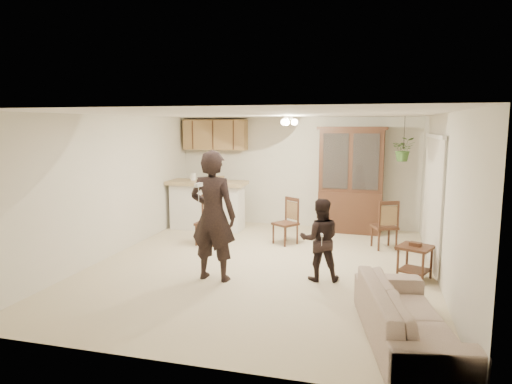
% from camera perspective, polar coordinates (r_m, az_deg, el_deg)
% --- Properties ---
extents(floor, '(6.50, 6.50, 0.00)m').
position_cam_1_polar(floor, '(7.70, 0.68, -9.24)').
color(floor, beige).
rests_on(floor, ground).
extents(ceiling, '(5.50, 6.50, 0.02)m').
position_cam_1_polar(ceiling, '(7.34, 0.71, 9.71)').
color(ceiling, white).
rests_on(ceiling, wall_back).
extents(wall_back, '(5.50, 0.02, 2.50)m').
position_cam_1_polar(wall_back, '(10.57, 5.02, 2.50)').
color(wall_back, beige).
rests_on(wall_back, ground).
extents(wall_front, '(5.50, 0.02, 2.50)m').
position_cam_1_polar(wall_front, '(4.39, -9.81, -6.00)').
color(wall_front, beige).
rests_on(wall_front, ground).
extents(wall_left, '(0.02, 6.50, 2.50)m').
position_cam_1_polar(wall_left, '(8.51, -17.56, 0.70)').
color(wall_left, beige).
rests_on(wall_left, ground).
extents(wall_right, '(0.02, 6.50, 2.50)m').
position_cam_1_polar(wall_right, '(7.26, 22.25, -0.81)').
color(wall_right, beige).
rests_on(wall_right, ground).
extents(breakfast_bar, '(1.60, 0.55, 1.00)m').
position_cam_1_polar(breakfast_bar, '(10.30, -6.10, -1.89)').
color(breakfast_bar, white).
rests_on(breakfast_bar, floor).
extents(bar_top, '(1.75, 0.70, 0.08)m').
position_cam_1_polar(bar_top, '(10.22, -6.15, 1.15)').
color(bar_top, tan).
rests_on(bar_top, breakfast_bar).
extents(upper_cabinets, '(1.50, 0.34, 0.70)m').
position_cam_1_polar(upper_cabinets, '(10.83, -5.11, 7.14)').
color(upper_cabinets, olive).
rests_on(upper_cabinets, wall_back).
extents(vertical_blinds, '(0.06, 2.30, 2.10)m').
position_cam_1_polar(vertical_blinds, '(8.16, 21.13, -0.86)').
color(vertical_blinds, beige).
rests_on(vertical_blinds, wall_right).
extents(ceiling_fixture, '(0.36, 0.36, 0.20)m').
position_cam_1_polar(ceiling_fixture, '(8.46, 4.06, 8.84)').
color(ceiling_fixture, beige).
rests_on(ceiling_fixture, ceiling).
extents(hanging_plant, '(0.43, 0.37, 0.48)m').
position_cam_1_polar(hanging_plant, '(9.54, 17.96, 5.10)').
color(hanging_plant, '#285220').
rests_on(hanging_plant, ceiling).
extents(plant_cord, '(0.01, 0.01, 0.65)m').
position_cam_1_polar(plant_cord, '(9.53, 18.05, 7.05)').
color(plant_cord, black).
rests_on(plant_cord, ceiling).
extents(sofa, '(1.08, 1.98, 0.73)m').
position_cam_1_polar(sofa, '(5.28, 18.49, -13.94)').
color(sofa, beige).
rests_on(sofa, floor).
extents(adult, '(0.69, 0.48, 1.80)m').
position_cam_1_polar(adult, '(6.87, -5.39, -3.68)').
color(adult, black).
rests_on(adult, floor).
extents(child, '(0.75, 0.64, 1.35)m').
position_cam_1_polar(child, '(6.93, 8.00, -5.51)').
color(child, black).
rests_on(child, floor).
extents(china_hutch, '(1.48, 0.63, 2.29)m').
position_cam_1_polar(china_hutch, '(10.10, 11.80, 1.41)').
color(china_hutch, '#3B2115').
rests_on(china_hutch, floor).
extents(side_table, '(0.62, 0.62, 0.57)m').
position_cam_1_polar(side_table, '(7.41, 19.21, -8.26)').
color(side_table, '#3B2115').
rests_on(side_table, floor).
extents(chair_bar, '(0.43, 0.43, 0.96)m').
position_cam_1_polar(chair_bar, '(9.04, -6.04, -4.83)').
color(chair_bar, '#3B2115').
rests_on(chair_bar, floor).
extents(chair_hutch_left, '(0.56, 0.56, 0.91)m').
position_cam_1_polar(chair_hutch_left, '(9.03, 3.68, -4.90)').
color(chair_hutch_left, '#3B2115').
rests_on(chair_hutch_left, floor).
extents(chair_hutch_right, '(0.54, 0.54, 0.94)m').
position_cam_1_polar(chair_hutch_right, '(9.03, 15.71, -5.15)').
color(chair_hutch_right, '#3B2115').
rests_on(chair_hutch_right, floor).
extents(controller_adult, '(0.07, 0.17, 0.05)m').
position_cam_1_polar(controller_adult, '(6.36, -7.21, 0.88)').
color(controller_adult, white).
rests_on(controller_adult, adult).
extents(controller_child, '(0.06, 0.11, 0.03)m').
position_cam_1_polar(controller_child, '(6.63, 8.23, -5.35)').
color(controller_child, white).
rests_on(controller_child, child).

